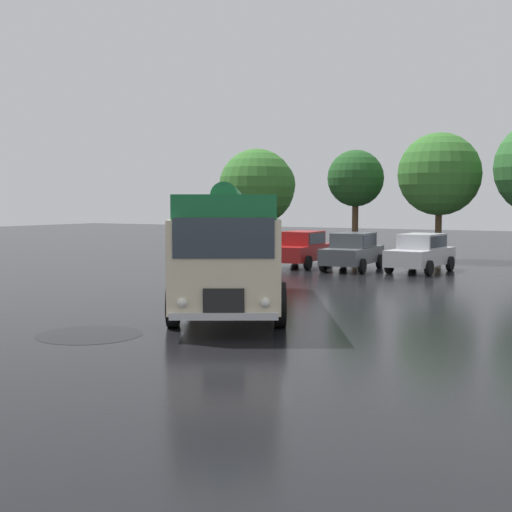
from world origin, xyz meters
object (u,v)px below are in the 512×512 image
object	(u,v)px
car_mid_left	(353,251)
vintage_bus	(230,242)
car_near_left	(301,249)
car_mid_right	(421,253)

from	to	relation	value
car_mid_left	vintage_bus	bearing A→B (deg)	-84.27
car_near_left	vintage_bus	bearing A→B (deg)	-72.82
vintage_bus	car_mid_right	world-z (taller)	vintage_bus
car_mid_left	car_mid_right	size ratio (longest dim) A/B	0.99
vintage_bus	car_near_left	distance (m)	13.50
car_near_left	car_mid_left	world-z (taller)	same
vintage_bus	car_mid_right	bearing A→B (deg)	82.64
vintage_bus	car_mid_left	size ratio (longest dim) A/B	2.32
vintage_bus	car_mid_right	xyz separation A→B (m)	(1.69, 13.05, -1.05)
car_mid_left	car_mid_right	xyz separation A→B (m)	(2.94, 0.55, 0.00)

